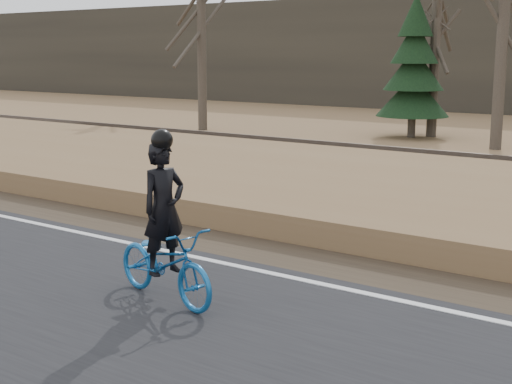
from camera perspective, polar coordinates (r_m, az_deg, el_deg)
The scene contains 7 objects.
ground at distance 8.46m, azimuth 17.72°, elevation -10.51°, with size 120.00×120.00×0.00m, color brown.
edge_line at distance 8.62m, azimuth 18.16°, elevation -9.67°, with size 120.00×0.12×0.01m, color silver.
cyclist at distance 8.70m, azimuth -7.32°, elevation -4.46°, with size 1.88×0.98×2.10m.
bare_tree_far_left at distance 28.28m, azimuth -4.40°, elevation 13.23°, with size 0.36×0.36×8.17m, color #50473A.
bare_tree_left at distance 26.75m, azimuth 14.18°, elevation 11.93°, with size 0.36×0.36×7.12m, color #50473A.
bare_tree_near_left at distance 23.73m, azimuth 19.12°, elevation 11.68°, with size 0.36×0.36×7.02m, color #50473A.
conifer at distance 26.35m, azimuth 12.52°, elevation 9.49°, with size 2.60×2.60×5.07m.
Camera 1 is at (2.24, -7.57, 3.05)m, focal length 50.00 mm.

